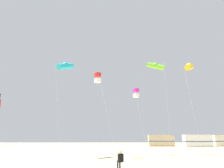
# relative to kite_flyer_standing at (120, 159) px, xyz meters

# --- Properties ---
(kite_flyer_standing) EXTENTS (0.45, 0.56, 1.16)m
(kite_flyer_standing) POSITION_rel_kite_flyer_standing_xyz_m (0.00, 0.00, 0.00)
(kite_flyer_standing) COLOR black
(kite_flyer_standing) RESTS_ON ground
(kite_box_magenta) EXTENTS (1.60, 1.60, 8.28)m
(kite_box_magenta) POSITION_rel_kite_flyer_standing_xyz_m (2.95, 11.94, 7.08)
(kite_box_magenta) COLOR silver
(kite_box_magenta) RESTS_ON ground
(kite_tube_cyan) EXTENTS (2.05, 2.52, 11.04)m
(kite_tube_cyan) POSITION_rel_kite_flyer_standing_xyz_m (-5.92, 9.09, 9.72)
(kite_tube_cyan) COLOR silver
(kite_tube_cyan) RESTS_ON ground
(kite_tube_gold) EXTENTS (1.97, 2.46, 11.24)m
(kite_tube_gold) POSITION_rel_kite_flyer_standing_xyz_m (9.36, 9.57, 9.92)
(kite_tube_gold) COLOR silver
(kite_tube_gold) RESTS_ON ground
(kite_box_scarlet) EXTENTS (2.61, 2.61, 9.31)m
(kite_box_scarlet) POSITION_rel_kite_flyer_standing_xyz_m (-1.98, 8.54, 8.10)
(kite_box_scarlet) COLOR silver
(kite_box_scarlet) RESTS_ON ground
(kite_tube_lime) EXTENTS (2.89, 2.39, 12.52)m
(kite_tube_lime) POSITION_rel_kite_flyer_standing_xyz_m (5.95, 12.76, 11.20)
(kite_tube_lime) COLOR silver
(kite_tube_lime) RESTS_ON ground
(rv_van_tan) EXTENTS (6.51, 2.53, 2.80)m
(rv_van_tan) POSITION_rel_kite_flyer_standing_xyz_m (13.03, 39.46, 0.78)
(rv_van_tan) COLOR #C6B28C
(rv_van_tan) RESTS_ON ground
(rv_van_white) EXTENTS (6.48, 2.45, 2.80)m
(rv_van_white) POSITION_rel_kite_flyer_standing_xyz_m (20.68, 35.44, 0.78)
(rv_van_white) COLOR white
(rv_van_white) RESTS_ON ground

